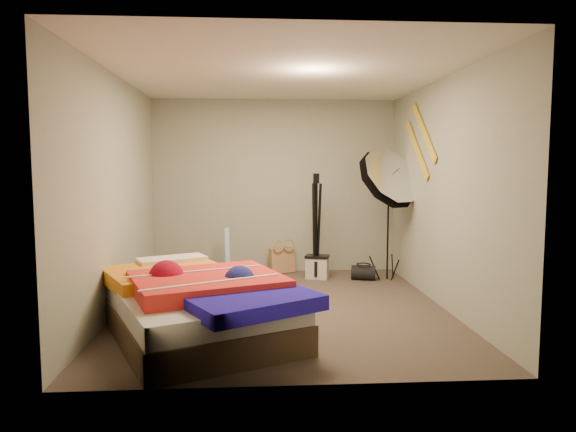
{
  "coord_description": "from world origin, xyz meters",
  "views": [
    {
      "loc": [
        -0.3,
        -5.47,
        1.53
      ],
      "look_at": [
        0.1,
        0.6,
        0.95
      ],
      "focal_mm": 32.0,
      "sensor_mm": 36.0,
      "label": 1
    }
  ],
  "objects": [
    {
      "name": "wall_back",
      "position": [
        0.0,
        2.0,
        1.25
      ],
      "size": [
        3.5,
        0.0,
        3.5
      ],
      "primitive_type": "plane",
      "rotation": [
        1.57,
        0.0,
        0.0
      ],
      "color": "gray",
      "rests_on": "floor"
    },
    {
      "name": "photo_umbrella",
      "position": [
        1.44,
        1.19,
        1.36
      ],
      "size": [
        0.9,
        1.02,
        1.89
      ],
      "color": "black",
      "rests_on": "floor"
    },
    {
      "name": "wall_left",
      "position": [
        -1.75,
        0.0,
        1.25
      ],
      "size": [
        0.0,
        4.0,
        4.0
      ],
      "primitive_type": "plane",
      "rotation": [
        1.57,
        0.0,
        1.57
      ],
      "color": "gray",
      "rests_on": "floor"
    },
    {
      "name": "camera_case",
      "position": [
        0.56,
        1.46,
        0.15
      ],
      "size": [
        0.34,
        0.29,
        0.29
      ],
      "primitive_type": "cube",
      "rotation": [
        0.0,
        0.0,
        -0.3
      ],
      "color": "beige",
      "rests_on": "floor"
    },
    {
      "name": "wrapping_roll",
      "position": [
        -0.68,
        1.61,
        0.35
      ],
      "size": [
        0.11,
        0.21,
        0.7
      ],
      "primitive_type": "cylinder",
      "rotation": [
        -0.17,
        0.0,
        0.17
      ],
      "color": "#5F93D5",
      "rests_on": "floor"
    },
    {
      "name": "wall_right",
      "position": [
        1.75,
        0.0,
        1.25
      ],
      "size": [
        0.0,
        4.0,
        4.0
      ],
      "primitive_type": "plane",
      "rotation": [
        1.57,
        0.0,
        -1.57
      ],
      "color": "gray",
      "rests_on": "floor"
    },
    {
      "name": "wall_stripe_lower",
      "position": [
        1.73,
        0.85,
        1.75
      ],
      "size": [
        0.02,
        0.91,
        0.78
      ],
      "primitive_type": "cube",
      "rotation": [
        0.7,
        0.0,
        0.0
      ],
      "color": "gold",
      "rests_on": "wall_right"
    },
    {
      "name": "tote_bag",
      "position": [
        0.1,
        1.87,
        0.18
      ],
      "size": [
        0.39,
        0.27,
        0.37
      ],
      "primitive_type": "cube",
      "rotation": [
        -0.14,
        0.0,
        0.35
      ],
      "color": "tan",
      "rests_on": "floor"
    },
    {
      "name": "wall_stripe_upper",
      "position": [
        1.73,
        0.6,
        1.95
      ],
      "size": [
        0.02,
        0.91,
        0.78
      ],
      "primitive_type": "cube",
      "rotation": [
        0.7,
        0.0,
        0.0
      ],
      "color": "gold",
      "rests_on": "wall_right"
    },
    {
      "name": "wall_front",
      "position": [
        0.0,
        -2.0,
        1.25
      ],
      "size": [
        3.5,
        0.0,
        3.5
      ],
      "primitive_type": "plane",
      "rotation": [
        -1.57,
        0.0,
        0.0
      ],
      "color": "gray",
      "rests_on": "floor"
    },
    {
      "name": "duffel_bag",
      "position": [
        1.18,
        1.32,
        0.1
      ],
      "size": [
        0.36,
        0.27,
        0.2
      ],
      "primitive_type": "cylinder",
      "rotation": [
        0.0,
        1.57,
        -0.25
      ],
      "color": "black",
      "rests_on": "floor"
    },
    {
      "name": "ceiling",
      "position": [
        0.0,
        0.0,
        2.5
      ],
      "size": [
        4.0,
        4.0,
        0.0
      ],
      "primitive_type": "plane",
      "rotation": [
        3.14,
        0.0,
        0.0
      ],
      "color": "silver",
      "rests_on": "wall_back"
    },
    {
      "name": "floor",
      "position": [
        0.0,
        0.0,
        0.0
      ],
      "size": [
        4.0,
        4.0,
        0.0
      ],
      "primitive_type": "plane",
      "color": "#4A3F36",
      "rests_on": "ground"
    },
    {
      "name": "camera_tripod",
      "position": [
        0.53,
        1.43,
        0.83
      ],
      "size": [
        0.08,
        0.08,
        1.45
      ],
      "color": "black",
      "rests_on": "floor"
    },
    {
      "name": "bed",
      "position": [
        -0.82,
        -0.85,
        0.29
      ],
      "size": [
        2.15,
        2.38,
        0.59
      ],
      "color": "#453425",
      "rests_on": "floor"
    }
  ]
}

